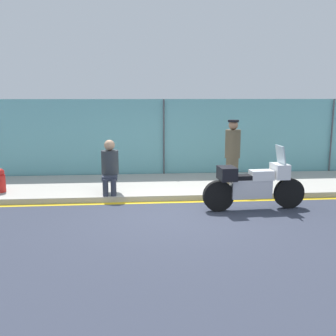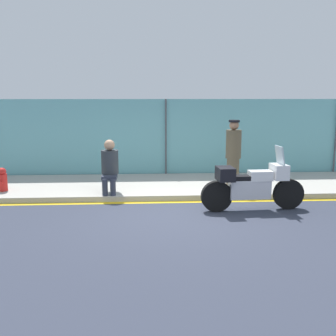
% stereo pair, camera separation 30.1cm
% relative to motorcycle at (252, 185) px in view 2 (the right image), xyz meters
% --- Properties ---
extents(ground_plane, '(120.00, 120.00, 0.00)m').
position_rel_motorcycle_xyz_m(ground_plane, '(-1.77, -0.24, -0.59)').
color(ground_plane, '#333847').
extents(sidewalk, '(40.79, 2.85, 0.14)m').
position_rel_motorcycle_xyz_m(sidewalk, '(-1.77, 2.30, -0.52)').
color(sidewalk, '#ADA89E').
rests_on(sidewalk, ground_plane).
extents(curb_paint_stripe, '(40.79, 0.18, 0.01)m').
position_rel_motorcycle_xyz_m(curb_paint_stripe, '(-1.77, 0.79, -0.59)').
color(curb_paint_stripe, gold).
rests_on(curb_paint_stripe, ground_plane).
extents(storefront_fence, '(38.75, 0.17, 2.49)m').
position_rel_motorcycle_xyz_m(storefront_fence, '(-1.77, 3.81, 0.65)').
color(storefront_fence, '#6BB2B7').
rests_on(storefront_fence, ground_plane).
extents(motorcycle, '(2.41, 0.59, 1.48)m').
position_rel_motorcycle_xyz_m(motorcycle, '(0.00, 0.00, 0.00)').
color(motorcycle, black).
rests_on(motorcycle, ground_plane).
extents(officer_standing, '(0.42, 0.42, 1.81)m').
position_rel_motorcycle_xyz_m(officer_standing, '(-0.02, 1.92, 0.47)').
color(officer_standing, brown).
rests_on(officer_standing, sidewalk).
extents(person_seated_on_curb, '(0.44, 0.72, 1.35)m').
position_rel_motorcycle_xyz_m(person_seated_on_curb, '(-3.33, 1.36, 0.29)').
color(person_seated_on_curb, '#2D3342').
rests_on(person_seated_on_curb, sidewalk).
extents(fire_hydrant, '(0.23, 0.29, 0.62)m').
position_rel_motorcycle_xyz_m(fire_hydrant, '(-6.14, 1.64, -0.15)').
color(fire_hydrant, red).
rests_on(fire_hydrant, sidewalk).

